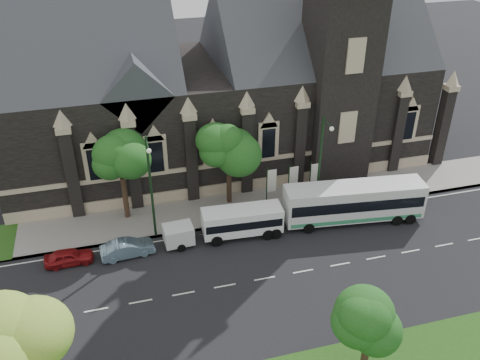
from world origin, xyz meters
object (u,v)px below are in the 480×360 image
object	(u,v)px
tour_coach	(354,202)
box_trailer	(179,235)
street_lamp_mid	(151,183)
banner_flag_left	(270,183)
tree_park_east	(373,315)
banner_flag_right	(313,177)
shuttle_bus	(243,220)
banner_flag_center	(292,180)
sedan	(127,248)
tree_walk_right	(230,143)
tree_walk_left	(122,158)
street_lamp_near	(321,160)
tree_park_near	(21,353)
car_far_red	(69,257)

from	to	relation	value
tour_coach	box_trailer	bearing A→B (deg)	-175.16
street_lamp_mid	banner_flag_left	distance (m)	10.81
tree_park_east	banner_flag_left	bearing A→B (deg)	89.65
banner_flag_right	shuttle_bus	xyz separation A→B (m)	(-7.43, -3.44, -0.94)
banner_flag_left	banner_flag_center	size ratio (longest dim) A/B	1.00
street_lamp_mid	sedan	xyz separation A→B (m)	(-2.39, -1.75, -4.44)
tree_walk_right	banner_flag_right	world-z (taller)	tree_walk_right
tree_walk_left	banner_flag_left	xyz separation A→B (m)	(12.08, -1.70, -3.35)
banner_flag_left	sedan	size ratio (longest dim) A/B	0.98
banner_flag_center	banner_flag_right	size ratio (longest dim) A/B	1.00
tree_park_east	banner_flag_right	xyz separation A→B (m)	(4.11, 18.32, -2.24)
banner_flag_right	box_trailer	size ratio (longest dim) A/B	1.20
street_lamp_mid	tree_walk_right	bearing A→B (deg)	26.65
street_lamp_mid	shuttle_bus	xyz separation A→B (m)	(6.86, -1.53, -3.67)
box_trailer	sedan	xyz separation A→B (m)	(-4.03, -0.27, -0.33)
street_lamp_near	sedan	distance (m)	17.07
tree_park_east	banner_flag_left	size ratio (longest dim) A/B	1.57
tree_walk_right	banner_flag_center	world-z (taller)	tree_walk_right
street_lamp_near	street_lamp_mid	world-z (taller)	same
tree_park_east	tree_park_near	bearing A→B (deg)	178.23
tree_walk_left	sedan	distance (m)	7.39
tree_park_east	tour_coach	bearing A→B (deg)	66.60
tree_walk_left	box_trailer	distance (m)	7.75
sedan	tree_walk_right	bearing A→B (deg)	-66.22
tree_park_near	car_far_red	world-z (taller)	tree_park_near
street_lamp_near	banner_flag_left	size ratio (longest dim) A/B	2.25
shuttle_bus	sedan	xyz separation A→B (m)	(-9.25, -0.21, -0.77)
tree_walk_right	street_lamp_near	xyz separation A→B (m)	(6.79, -3.62, -0.71)
box_trailer	tree_park_east	bearing A→B (deg)	-63.38
shuttle_bus	box_trailer	world-z (taller)	shuttle_bus
shuttle_bus	box_trailer	xyz separation A→B (m)	(-5.22, 0.05, -0.44)
tree_park_near	street_lamp_mid	bearing A→B (deg)	63.90
street_lamp_near	banner_flag_center	xyz separation A→B (m)	(-1.71, 1.91, -2.73)
banner_flag_center	car_far_red	world-z (taller)	banner_flag_center
car_far_red	banner_flag_center	bearing A→B (deg)	-80.00
tree_park_east	car_far_red	xyz separation A→B (m)	(-16.91, 14.86, -4.01)
tree_park_near	banner_flag_right	size ratio (longest dim) A/B	2.14
street_lamp_mid	sedan	world-z (taller)	street_lamp_mid
tree_walk_left	street_lamp_mid	world-z (taller)	street_lamp_mid
banner_flag_center	box_trailer	xyz separation A→B (m)	(-10.65, -3.39, -1.38)
tree_walk_right	street_lamp_near	bearing A→B (deg)	-28.06
banner_flag_right	shuttle_bus	world-z (taller)	banner_flag_right
banner_flag_right	tree_walk_left	bearing A→B (deg)	173.96
tree_walk_left	shuttle_bus	world-z (taller)	tree_walk_left
banner_flag_center	sedan	distance (m)	15.22
tree_walk_left	tree_park_near	bearing A→B (deg)	-107.05
street_lamp_mid	car_far_red	xyz separation A→B (m)	(-6.73, -1.55, -4.50)
box_trailer	banner_flag_right	bearing A→B (deg)	11.87
tree_park_east	tree_walk_left	size ratio (longest dim) A/B	0.82
box_trailer	car_far_red	bearing A→B (deg)	177.38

